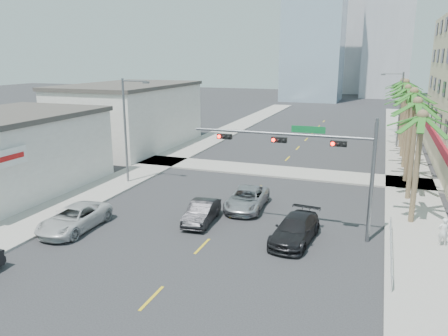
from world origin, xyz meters
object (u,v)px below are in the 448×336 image
at_px(traffic_signal_mast, 317,155).
at_px(car_lane_left, 202,212).
at_px(car_lane_right, 295,229).
at_px(pedestrian, 443,232).
at_px(car_parked_far, 74,218).
at_px(car_lane_center, 247,199).

xyz_separation_m(traffic_signal_mast, car_lane_left, (-7.28, -0.42, -4.35)).
bearing_deg(car_lane_right, pedestrian, 19.31).
distance_m(car_lane_right, pedestrian, 8.40).
distance_m(car_parked_far, car_lane_right, 13.88).
height_order(car_lane_left, pedestrian, pedestrian).
relative_size(car_lane_left, car_lane_center, 0.81).
xyz_separation_m(car_lane_left, car_lane_center, (2.03, 3.63, 0.03)).
height_order(car_parked_far, car_lane_right, car_parked_far).
height_order(traffic_signal_mast, car_lane_center, traffic_signal_mast).
relative_size(traffic_signal_mast, car_lane_center, 2.07).
height_order(car_lane_center, car_lane_right, car_lane_right).
bearing_deg(pedestrian, traffic_signal_mast, -13.44).
bearing_deg(traffic_signal_mast, car_lane_left, -176.68).
height_order(traffic_signal_mast, pedestrian, traffic_signal_mast).
relative_size(car_parked_far, pedestrian, 3.28).
bearing_deg(car_parked_far, car_lane_center, 38.59).
xyz_separation_m(traffic_signal_mast, car_lane_right, (-0.85, -1.39, -4.31)).
height_order(traffic_signal_mast, car_lane_right, traffic_signal_mast).
distance_m(car_lane_center, pedestrian, 12.83).
height_order(car_parked_far, car_lane_center, car_parked_far).
height_order(car_lane_center, pedestrian, pedestrian).
distance_m(traffic_signal_mast, car_lane_center, 7.52).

